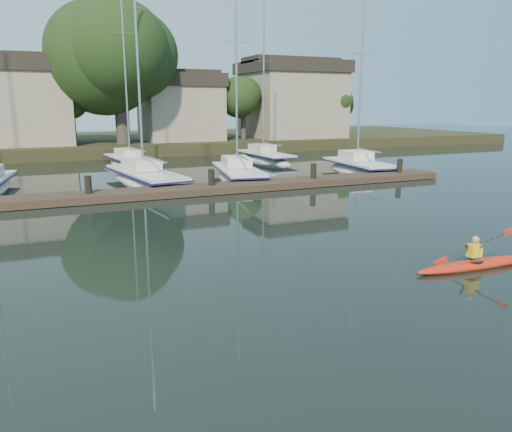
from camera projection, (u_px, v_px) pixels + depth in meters
name	position (u px, v px, depth m)	size (l,w,h in m)	color
ground	(280.00, 294.00, 11.93)	(160.00, 160.00, 0.00)	black
kayak	(476.00, 262.00, 13.80)	(4.05, 0.96, 1.29)	#C03F0E
dock	(153.00, 192.00, 24.39)	(34.00, 2.00, 1.80)	#402F24
sailboat_2	(146.00, 186.00, 28.88)	(3.69, 10.14, 16.42)	white
sailboat_3	(238.00, 182.00, 30.35)	(3.80, 8.83, 13.81)	white
sailboat_4	(358.00, 175.00, 33.56)	(3.06, 7.99, 13.27)	white
sailboat_6	(132.00, 168.00, 36.49)	(3.22, 10.17, 15.89)	white
sailboat_7	(265.00, 163.00, 40.08)	(2.51, 8.36, 13.34)	white
shore	(109.00, 117.00, 47.85)	(90.00, 25.25, 12.75)	#262E17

